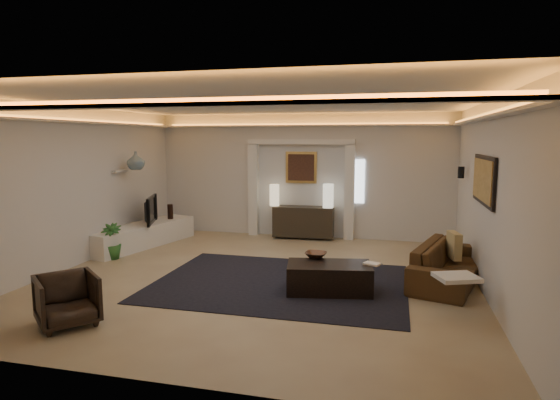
% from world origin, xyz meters
% --- Properties ---
extents(floor, '(7.00, 7.00, 0.00)m').
position_xyz_m(floor, '(0.00, 0.00, 0.00)').
color(floor, tan).
rests_on(floor, ground).
extents(ceiling, '(7.00, 7.00, 0.00)m').
position_xyz_m(ceiling, '(0.00, 0.00, 2.90)').
color(ceiling, white).
rests_on(ceiling, ground).
extents(wall_back, '(7.00, 0.00, 7.00)m').
position_xyz_m(wall_back, '(0.00, 3.50, 1.45)').
color(wall_back, silver).
rests_on(wall_back, ground).
extents(wall_front, '(7.00, 0.00, 7.00)m').
position_xyz_m(wall_front, '(0.00, -3.50, 1.45)').
color(wall_front, silver).
rests_on(wall_front, ground).
extents(wall_left, '(0.00, 7.00, 7.00)m').
position_xyz_m(wall_left, '(-3.50, 0.00, 1.45)').
color(wall_left, silver).
rests_on(wall_left, ground).
extents(wall_right, '(0.00, 7.00, 7.00)m').
position_xyz_m(wall_right, '(3.50, 0.00, 1.45)').
color(wall_right, silver).
rests_on(wall_right, ground).
extents(cove_soffit, '(7.00, 7.00, 0.04)m').
position_xyz_m(cove_soffit, '(0.00, 0.00, 2.62)').
color(cove_soffit, silver).
rests_on(cove_soffit, ceiling).
extents(daylight_slit, '(0.25, 0.03, 1.00)m').
position_xyz_m(daylight_slit, '(1.35, 3.48, 1.35)').
color(daylight_slit, white).
rests_on(daylight_slit, wall_back).
extents(area_rug, '(4.00, 3.00, 0.01)m').
position_xyz_m(area_rug, '(0.40, -0.20, 0.01)').
color(area_rug, black).
rests_on(area_rug, ground).
extents(pilaster_left, '(0.22, 0.20, 2.20)m').
position_xyz_m(pilaster_left, '(-1.15, 3.40, 1.10)').
color(pilaster_left, silver).
rests_on(pilaster_left, ground).
extents(pilaster_right, '(0.22, 0.20, 2.20)m').
position_xyz_m(pilaster_right, '(1.15, 3.40, 1.10)').
color(pilaster_right, silver).
rests_on(pilaster_right, ground).
extents(alcove_header, '(2.52, 0.20, 0.12)m').
position_xyz_m(alcove_header, '(0.00, 3.40, 2.25)').
color(alcove_header, silver).
rests_on(alcove_header, wall_back).
extents(painting_frame, '(0.74, 0.04, 0.74)m').
position_xyz_m(painting_frame, '(0.00, 3.47, 1.65)').
color(painting_frame, tan).
rests_on(painting_frame, wall_back).
extents(painting_canvas, '(0.62, 0.02, 0.62)m').
position_xyz_m(painting_canvas, '(0.00, 3.44, 1.65)').
color(painting_canvas, '#4C2D1E').
rests_on(painting_canvas, wall_back).
extents(art_panel_frame, '(0.04, 1.64, 0.74)m').
position_xyz_m(art_panel_frame, '(3.47, 0.30, 1.70)').
color(art_panel_frame, black).
rests_on(art_panel_frame, wall_right).
extents(art_panel_gold, '(0.02, 1.50, 0.62)m').
position_xyz_m(art_panel_gold, '(3.44, 0.30, 1.70)').
color(art_panel_gold, tan).
rests_on(art_panel_gold, wall_right).
extents(wall_sconce, '(0.12, 0.12, 0.22)m').
position_xyz_m(wall_sconce, '(3.38, 2.20, 1.68)').
color(wall_sconce, black).
rests_on(wall_sconce, wall_right).
extents(wall_niche, '(0.10, 0.55, 0.04)m').
position_xyz_m(wall_niche, '(-3.44, 1.40, 1.65)').
color(wall_niche, silver).
rests_on(wall_niche, wall_left).
extents(console, '(1.41, 0.49, 0.70)m').
position_xyz_m(console, '(0.11, 3.25, 0.40)').
color(console, black).
rests_on(console, ground).
extents(lamp_left, '(0.23, 0.23, 0.51)m').
position_xyz_m(lamp_left, '(-0.59, 3.25, 1.09)').
color(lamp_left, '#FFE5B2').
rests_on(lamp_left, console).
extents(lamp_right, '(0.28, 0.28, 0.54)m').
position_xyz_m(lamp_right, '(0.68, 3.25, 1.09)').
color(lamp_right, silver).
rests_on(lamp_right, console).
extents(media_ledge, '(1.29, 2.82, 0.51)m').
position_xyz_m(media_ledge, '(-3.15, 1.64, 0.22)').
color(media_ledge, silver).
rests_on(media_ledge, ground).
extents(tv, '(1.03, 0.48, 0.60)m').
position_xyz_m(tv, '(-3.08, 1.76, 0.75)').
color(tv, black).
rests_on(tv, media_ledge).
extents(figurine, '(0.17, 0.17, 0.34)m').
position_xyz_m(figurine, '(-2.86, 2.40, 0.64)').
color(figurine, black).
rests_on(figurine, media_ledge).
extents(ginger_jar, '(0.47, 0.47, 0.39)m').
position_xyz_m(ginger_jar, '(-3.15, 1.50, 1.86)').
color(ginger_jar, '#404C5D').
rests_on(ginger_jar, wall_niche).
extents(plant, '(0.48, 0.48, 0.69)m').
position_xyz_m(plant, '(-3.15, 0.51, 0.35)').
color(plant, '#296226').
rests_on(plant, ground).
extents(sofa, '(2.32, 1.43, 0.63)m').
position_xyz_m(sofa, '(3.05, 0.50, 0.32)').
color(sofa, black).
rests_on(sofa, ground).
extents(throw_blanket, '(0.63, 0.57, 0.06)m').
position_xyz_m(throw_blanket, '(2.97, -1.10, 0.55)').
color(throw_blanket, silver).
rests_on(throw_blanket, sofa).
extents(throw_pillow, '(0.22, 0.45, 0.44)m').
position_xyz_m(throw_pillow, '(3.15, 0.81, 0.55)').
color(throw_pillow, tan).
rests_on(throw_pillow, sofa).
extents(coffee_table, '(1.36, 0.90, 0.47)m').
position_xyz_m(coffee_table, '(1.23, -0.45, 0.20)').
color(coffee_table, black).
rests_on(coffee_table, ground).
extents(bowl, '(0.37, 0.37, 0.08)m').
position_xyz_m(bowl, '(0.97, -0.11, 0.45)').
color(bowl, '#482C1C').
rests_on(bowl, coffee_table).
extents(magazine, '(0.28, 0.25, 0.03)m').
position_xyz_m(magazine, '(1.86, -0.34, 0.42)').
color(magazine, white).
rests_on(magazine, coffee_table).
extents(armchair, '(0.98, 0.98, 0.64)m').
position_xyz_m(armchair, '(-1.77, -2.50, 0.32)').
color(armchair, '#362F22').
rests_on(armchair, ground).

